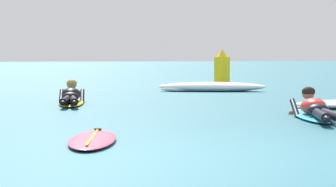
% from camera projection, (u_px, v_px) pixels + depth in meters
% --- Properties ---
extents(ground_plane, '(120.00, 120.00, 0.00)m').
position_uv_depth(ground_plane, '(131.00, 96.00, 16.68)').
color(ground_plane, '#2D6B7A').
extents(surfer_near, '(0.88, 2.52, 0.54)m').
position_uv_depth(surfer_near, '(315.00, 110.00, 10.79)').
color(surfer_near, '#2DB2D1').
rests_on(surfer_near, ground).
extents(surfer_far, '(0.67, 2.75, 0.53)m').
position_uv_depth(surfer_far, '(71.00, 98.00, 13.88)').
color(surfer_far, yellow).
rests_on(surfer_far, ground).
extents(drifting_surfboard, '(0.82, 1.87, 0.16)m').
position_uv_depth(drifting_surfboard, '(93.00, 139.00, 8.07)').
color(drifting_surfboard, '#E54C66').
rests_on(drifting_surfboard, ground).
extents(whitewater_mid_right, '(2.98, 1.34, 0.26)m').
position_uv_depth(whitewater_mid_right, '(212.00, 87.00, 18.44)').
color(whitewater_mid_right, white).
rests_on(whitewater_mid_right, ground).
extents(channel_marker_buoy, '(0.52, 0.52, 1.16)m').
position_uv_depth(channel_marker_buoy, '(222.00, 71.00, 20.92)').
color(channel_marker_buoy, yellow).
rests_on(channel_marker_buoy, ground).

